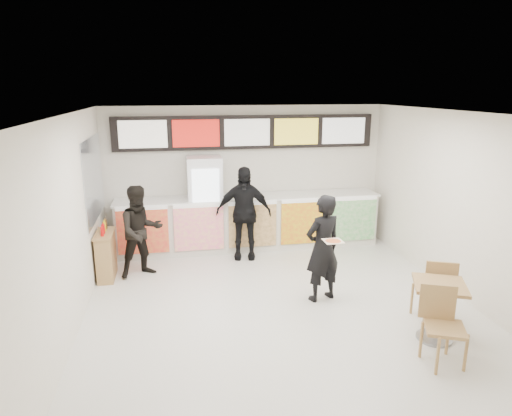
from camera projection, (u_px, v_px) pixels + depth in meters
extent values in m
plane|color=beige|center=(284.00, 315.00, 6.94)|extent=(7.00, 7.00, 0.00)
plane|color=white|center=(288.00, 114.00, 6.17)|extent=(7.00, 7.00, 0.00)
plane|color=silver|center=(246.00, 176.00, 9.88)|extent=(6.00, 0.00, 6.00)
plane|color=silver|center=(66.00, 232.00, 6.02)|extent=(0.00, 7.00, 7.00)
plane|color=silver|center=(473.00, 211.00, 7.09)|extent=(0.00, 7.00, 7.00)
cube|color=silver|center=(250.00, 223.00, 9.74)|extent=(5.50, 0.70, 1.10)
cube|color=silver|center=(249.00, 197.00, 9.60)|extent=(5.56, 0.76, 0.04)
cube|color=red|center=(143.00, 232.00, 8.98)|extent=(0.99, 0.02, 0.90)
cube|color=#F33697|center=(199.00, 229.00, 9.17)|extent=(0.99, 0.02, 0.90)
cube|color=brown|center=(253.00, 226.00, 9.37)|extent=(0.99, 0.02, 0.90)
cube|color=yellow|center=(304.00, 223.00, 9.56)|extent=(0.99, 0.02, 0.90)
cube|color=green|center=(354.00, 220.00, 9.76)|extent=(0.99, 0.02, 0.90)
cube|color=black|center=(247.00, 132.00, 9.56)|extent=(5.50, 0.12, 0.70)
cube|color=white|center=(143.00, 134.00, 9.12)|extent=(0.95, 0.02, 0.55)
cube|color=red|center=(196.00, 133.00, 9.31)|extent=(0.95, 0.02, 0.55)
cube|color=silver|center=(247.00, 132.00, 9.50)|extent=(0.95, 0.02, 0.55)
cube|color=yellow|center=(296.00, 132.00, 9.69)|extent=(0.95, 0.02, 0.55)
cube|color=silver|center=(344.00, 131.00, 9.87)|extent=(0.95, 0.02, 0.55)
cube|color=white|center=(205.00, 204.00, 9.48)|extent=(0.70, 0.65, 2.00)
cube|color=white|center=(206.00, 206.00, 9.15)|extent=(0.54, 0.02, 1.50)
cylinder|color=#248418|center=(197.00, 235.00, 9.30)|extent=(0.07, 0.07, 0.22)
cylinder|color=orange|center=(204.00, 234.00, 9.33)|extent=(0.07, 0.07, 0.22)
cylinder|color=#C23813|center=(210.00, 234.00, 9.35)|extent=(0.07, 0.07, 0.22)
cylinder|color=#1758B3|center=(217.00, 233.00, 9.38)|extent=(0.07, 0.07, 0.22)
cylinder|color=orange|center=(196.00, 217.00, 9.20)|extent=(0.07, 0.07, 0.22)
cylinder|color=#C23813|center=(203.00, 216.00, 9.23)|extent=(0.07, 0.07, 0.22)
cylinder|color=#1758B3|center=(210.00, 216.00, 9.25)|extent=(0.07, 0.07, 0.22)
cylinder|color=#248418|center=(217.00, 216.00, 9.28)|extent=(0.07, 0.07, 0.22)
cylinder|color=#C23813|center=(195.00, 198.00, 9.11)|extent=(0.07, 0.07, 0.22)
cylinder|color=#1758B3|center=(202.00, 198.00, 9.13)|extent=(0.07, 0.07, 0.22)
cylinder|color=#248418|center=(209.00, 198.00, 9.16)|extent=(0.07, 0.07, 0.22)
cylinder|color=orange|center=(216.00, 198.00, 9.18)|extent=(0.07, 0.07, 0.22)
cylinder|color=#1758B3|center=(195.00, 180.00, 9.01)|extent=(0.07, 0.07, 0.22)
cylinder|color=#248418|center=(202.00, 180.00, 9.03)|extent=(0.07, 0.07, 0.22)
cylinder|color=orange|center=(209.00, 179.00, 9.06)|extent=(0.07, 0.07, 0.22)
cylinder|color=#C23813|center=(216.00, 179.00, 9.08)|extent=(0.07, 0.07, 0.22)
cube|color=#B2B7BF|center=(94.00, 179.00, 8.29)|extent=(0.01, 2.00, 1.50)
imported|color=black|center=(323.00, 248.00, 7.25)|extent=(0.74, 0.60, 1.75)
imported|color=black|center=(141.00, 231.00, 8.23)|extent=(0.99, 0.89, 1.68)
imported|color=black|center=(244.00, 213.00, 9.08)|extent=(1.16, 0.65, 1.88)
cube|color=beige|center=(333.00, 241.00, 6.75)|extent=(0.28, 0.28, 0.01)
cone|color=#CC7233|center=(333.00, 240.00, 6.75)|extent=(0.36, 0.36, 0.02)
cube|color=tan|center=(440.00, 285.00, 6.08)|extent=(0.87, 0.87, 0.04)
cylinder|color=gray|center=(437.00, 313.00, 6.18)|extent=(0.09, 0.09, 0.79)
cylinder|color=gray|center=(434.00, 338.00, 6.28)|extent=(0.48, 0.48, 0.03)
cube|color=tan|center=(445.00, 328.00, 5.59)|extent=(0.61, 0.61, 0.04)
cube|color=tan|center=(438.00, 302.00, 5.72)|extent=(0.42, 0.21, 0.46)
cube|color=tan|center=(431.00, 288.00, 6.73)|extent=(0.61, 0.61, 0.04)
cube|color=tan|center=(441.00, 277.00, 6.46)|extent=(0.42, 0.21, 0.46)
cube|color=tan|center=(106.00, 256.00, 8.22)|extent=(0.27, 0.73, 0.82)
cube|color=tan|center=(104.00, 234.00, 8.11)|extent=(0.31, 0.77, 0.04)
cylinder|color=red|center=(102.00, 232.00, 7.89)|extent=(0.05, 0.05, 0.16)
cylinder|color=red|center=(103.00, 229.00, 8.04)|extent=(0.05, 0.05, 0.16)
cylinder|color=yellow|center=(105.00, 226.00, 8.19)|extent=(0.05, 0.05, 0.16)
cylinder|color=brown|center=(106.00, 224.00, 8.32)|extent=(0.05, 0.05, 0.16)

